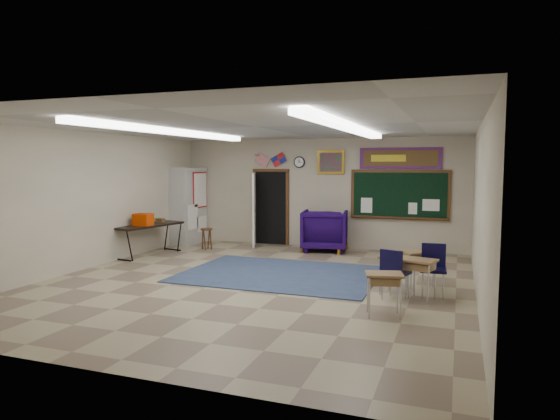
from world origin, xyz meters
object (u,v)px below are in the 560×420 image
(folding_table, at_px, (149,238))
(wooden_stool, at_px, (207,239))
(student_desk_front_right, at_px, (418,266))
(wingback_armchair, at_px, (325,230))
(student_desk_front_left, at_px, (397,274))

(folding_table, relative_size, wooden_stool, 3.51)
(folding_table, bearing_deg, student_desk_front_right, 2.75)
(student_desk_front_right, height_order, folding_table, folding_table)
(wingback_armchair, bearing_deg, wooden_stool, 6.65)
(wingback_armchair, bearing_deg, student_desk_front_left, 110.78)
(student_desk_front_right, bearing_deg, wingback_armchair, 93.68)
(student_desk_front_left, distance_m, student_desk_front_right, 0.85)
(student_desk_front_left, relative_size, student_desk_front_right, 0.98)
(student_desk_front_right, bearing_deg, student_desk_front_left, -144.95)
(student_desk_front_right, bearing_deg, wooden_stool, 122.11)
(wingback_armchair, relative_size, wooden_stool, 2.11)
(wooden_stool, bearing_deg, folding_table, -126.60)
(student_desk_front_left, bearing_deg, student_desk_front_right, 90.34)
(wooden_stool, bearing_deg, student_desk_front_right, -21.94)
(folding_table, bearing_deg, wingback_armchair, 40.02)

